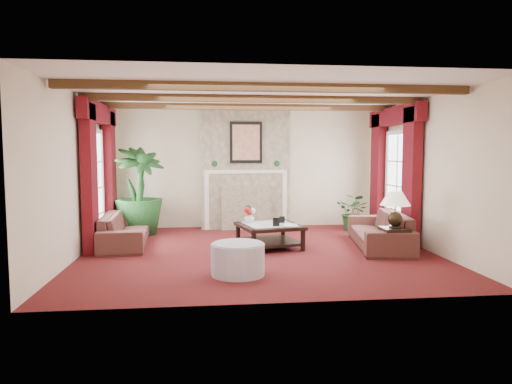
{
  "coord_description": "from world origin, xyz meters",
  "views": [
    {
      "loc": [
        -0.88,
        -7.81,
        1.73
      ],
      "look_at": [
        0.01,
        0.4,
        1.01
      ],
      "focal_mm": 32.0,
      "sensor_mm": 36.0,
      "label": 1
    }
  ],
  "objects": [
    {
      "name": "sofa_left",
      "position": [
        -2.41,
        0.82,
        0.39
      ],
      "size": [
        2.08,
        0.86,
        0.78
      ],
      "primitive_type": "imported",
      "rotation": [
        0.0,
        0.0,
        1.64
      ],
      "color": "#350E1B",
      "rests_on": "ground"
    },
    {
      "name": "curtains_right",
      "position": [
        2.86,
        1.0,
        2.55
      ],
      "size": [
        0.2,
        2.4,
        2.55
      ],
      "primitive_type": null,
      "color": "#460913",
      "rests_on": "ground"
    },
    {
      "name": "floor",
      "position": [
        0.0,
        0.0,
        0.0
      ],
      "size": [
        6.0,
        6.0,
        0.0
      ],
      "primitive_type": "plane",
      "color": "#420B14",
      "rests_on": "ground"
    },
    {
      "name": "ottoman",
      "position": [
        -0.45,
        -1.48,
        0.22
      ],
      "size": [
        0.76,
        0.76,
        0.44
      ],
      "primitive_type": "cylinder",
      "color": "#B0AAC1",
      "rests_on": "ground"
    },
    {
      "name": "french_door_left",
      "position": [
        -2.97,
        1.0,
        2.13
      ],
      "size": [
        0.1,
        1.1,
        2.16
      ],
      "primitive_type": null,
      "color": "white",
      "rests_on": "ground"
    },
    {
      "name": "ceiling_beams",
      "position": [
        0.0,
        0.0,
        2.64
      ],
      "size": [
        6.0,
        3.0,
        0.12
      ],
      "primitive_type": null,
      "color": "#3D2713",
      "rests_on": "ceiling"
    },
    {
      "name": "ceiling",
      "position": [
        0.0,
        0.0,
        2.7
      ],
      "size": [
        6.0,
        6.0,
        0.0
      ],
      "primitive_type": "plane",
      "rotation": [
        3.14,
        0.0,
        0.0
      ],
      "color": "white",
      "rests_on": "floor"
    },
    {
      "name": "potted_palm",
      "position": [
        -2.3,
        1.95,
        0.52
      ],
      "size": [
        2.7,
        2.78,
        1.03
      ],
      "primitive_type": "imported",
      "rotation": [
        0.0,
        0.0,
        0.56
      ],
      "color": "black",
      "rests_on": "ground"
    },
    {
      "name": "side_table",
      "position": [
        2.2,
        -0.67,
        0.25
      ],
      "size": [
        0.42,
        0.42,
        0.49
      ],
      "primitive_type": null,
      "rotation": [
        0.0,
        0.0,
        0.01
      ],
      "color": "black",
      "rests_on": "ground"
    },
    {
      "name": "table_lamp",
      "position": [
        2.2,
        -0.67,
        0.8
      ],
      "size": [
        0.49,
        0.49,
        0.62
      ],
      "primitive_type": null,
      "color": "black",
      "rests_on": "side_table"
    },
    {
      "name": "sofa_right",
      "position": [
        2.27,
        0.18,
        0.42
      ],
      "size": [
        2.38,
        1.35,
        0.85
      ],
      "primitive_type": "imported",
      "rotation": [
        0.0,
        0.0,
        -1.74
      ],
      "color": "#350E1B",
      "rests_on": "ground"
    },
    {
      "name": "book",
      "position": [
        0.47,
        0.04,
        0.59
      ],
      "size": [
        0.24,
        0.06,
        0.32
      ],
      "primitive_type": "imported",
      "rotation": [
        0.0,
        0.0,
        -0.07
      ],
      "color": "black",
      "rests_on": "coffee_table"
    },
    {
      "name": "flower_vase",
      "position": [
        -0.09,
        0.53,
        0.52
      ],
      "size": [
        0.3,
        0.3,
        0.19
      ],
      "primitive_type": "imported",
      "rotation": [
        0.0,
        0.0,
        0.3
      ],
      "color": "silver",
      "rests_on": "coffee_table"
    },
    {
      "name": "right_wall",
      "position": [
        3.0,
        0.0,
        1.35
      ],
      "size": [
        0.02,
        5.5,
        2.7
      ],
      "primitive_type": "cube",
      "color": "beige",
      "rests_on": "ground"
    },
    {
      "name": "curtains_left",
      "position": [
        -2.86,
        1.0,
        2.55
      ],
      "size": [
        0.2,
        2.4,
        2.55
      ],
      "primitive_type": null,
      "color": "#460913",
      "rests_on": "ground"
    },
    {
      "name": "fireplace",
      "position": [
        0.0,
        2.55,
        2.7
      ],
      "size": [
        2.0,
        0.52,
        2.7
      ],
      "primitive_type": null,
      "color": "tan",
      "rests_on": "ground"
    },
    {
      "name": "photo_frame_a",
      "position": [
        0.33,
        0.03,
        0.51
      ],
      "size": [
        0.12,
        0.04,
        0.16
      ],
      "primitive_type": null,
      "rotation": [
        0.0,
        0.0,
        -0.17
      ],
      "color": "black",
      "rests_on": "coffee_table"
    },
    {
      "name": "photo_frame_b",
      "position": [
        0.49,
        0.38,
        0.49
      ],
      "size": [
        0.1,
        0.04,
        0.13
      ],
      "primitive_type": null,
      "rotation": [
        0.0,
        0.0,
        0.15
      ],
      "color": "black",
      "rests_on": "coffee_table"
    },
    {
      "name": "left_wall",
      "position": [
        -3.0,
        0.0,
        1.35
      ],
      "size": [
        0.02,
        5.5,
        2.7
      ],
      "primitive_type": "cube",
      "color": "beige",
      "rests_on": "ground"
    },
    {
      "name": "french_door_right",
      "position": [
        2.97,
        1.0,
        2.13
      ],
      "size": [
        0.1,
        1.1,
        2.16
      ],
      "primitive_type": null,
      "color": "white",
      "rests_on": "ground"
    },
    {
      "name": "back_wall",
      "position": [
        0.0,
        2.75,
        1.35
      ],
      "size": [
        6.0,
        0.02,
        2.7
      ],
      "primitive_type": "cube",
      "color": "beige",
      "rests_on": "ground"
    },
    {
      "name": "small_plant",
      "position": [
        2.38,
        1.94,
        0.32
      ],
      "size": [
        1.55,
        1.55,
        0.64
      ],
      "primitive_type": "imported",
      "rotation": [
        0.0,
        0.0,
        -0.77
      ],
      "color": "black",
      "rests_on": "ground"
    },
    {
      "name": "coffee_table",
      "position": [
        0.25,
        0.3,
        0.21
      ],
      "size": [
        1.26,
        1.26,
        0.43
      ],
      "primitive_type": null,
      "rotation": [
        0.0,
        0.0,
        0.23
      ],
      "color": "black",
      "rests_on": "ground"
    }
  ]
}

